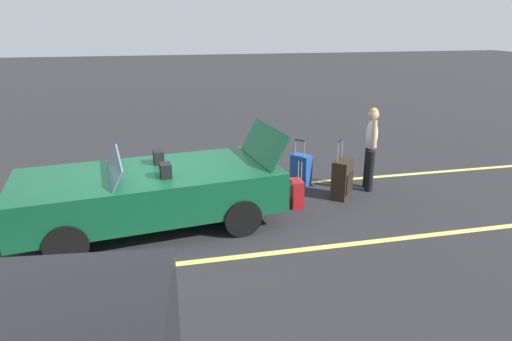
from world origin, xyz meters
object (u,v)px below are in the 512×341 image
Objects in this scene: convertible_car at (138,193)px; suitcase_large_black at (342,179)px; suitcase_medium_bright at (301,169)px; suitcase_small_carryon at (296,193)px; traveler_person at (371,144)px.

convertible_car is 3.90× the size of suitcase_large_black.
suitcase_large_black is (-3.71, -0.48, -0.22)m from convertible_car.
convertible_car reaches higher than suitcase_medium_bright.
traveler_person is (-1.67, -0.51, 0.67)m from suitcase_small_carryon.
convertible_car reaches higher than suitcase_large_black.
traveler_person is at bearing -177.37° from convertible_car.
suitcase_large_black is at bearing -166.04° from suitcase_small_carryon.
suitcase_small_carryon is at bearing -149.85° from suitcase_medium_bright.
suitcase_small_carryon is 1.87m from traveler_person.
suitcase_medium_bright is 1.48m from traveler_person.
suitcase_medium_bright is at bearing -110.88° from suitcase_small_carryon.
convertible_car is at bearing 23.94° from traveler_person.
traveler_person is at bearing -63.39° from suitcase_medium_bright.
convertible_car is at bearing 7.25° from suitcase_small_carryon.
suitcase_small_carryon is at bearing 30.89° from traveler_person.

